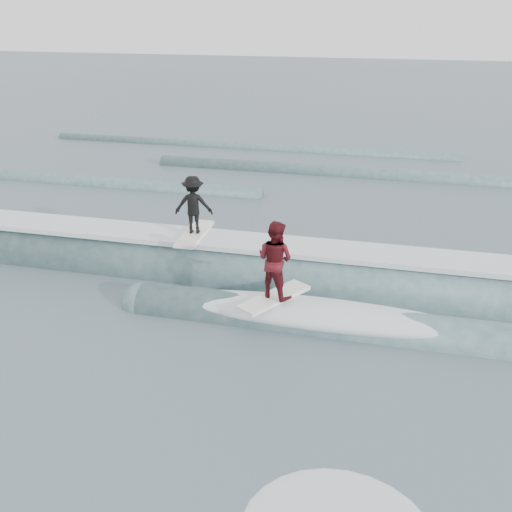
# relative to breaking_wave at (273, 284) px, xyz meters

# --- Properties ---
(ground) EXTENTS (160.00, 160.00, 0.00)m
(ground) POSITION_rel_breaking_wave_xyz_m (-0.34, -6.43, -0.05)
(ground) COLOR #3C4D57
(ground) RESTS_ON ground
(breaking_wave) EXTENTS (20.48, 3.80, 2.05)m
(breaking_wave) POSITION_rel_breaking_wave_xyz_m (0.00, 0.00, 0.00)
(breaking_wave) COLOR #355859
(breaking_wave) RESTS_ON ground
(surfer_black) EXTENTS (1.15, 2.01, 1.72)m
(surfer_black) POSITION_rel_breaking_wave_xyz_m (-2.36, 0.42, 1.87)
(surfer_black) COLOR white
(surfer_black) RESTS_ON ground
(surfer_red) EXTENTS (1.53, 1.99, 1.99)m
(surfer_red) POSITION_rel_breaking_wave_xyz_m (0.41, -1.78, 1.48)
(surfer_red) COLOR white
(surfer_red) RESTS_ON ground
(whitewater) EXTENTS (16.07, 6.79, 0.10)m
(whitewater) POSITION_rel_breaking_wave_xyz_m (-0.06, -7.83, -0.05)
(whitewater) COLOR white
(whitewater) RESTS_ON ground
(far_swells) EXTENTS (38.13, 8.65, 0.80)m
(far_swells) POSITION_rel_breaking_wave_xyz_m (-4.17, 11.22, -0.05)
(far_swells) COLOR #355859
(far_swells) RESTS_ON ground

